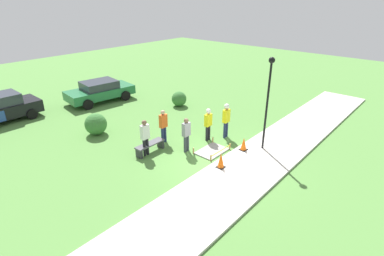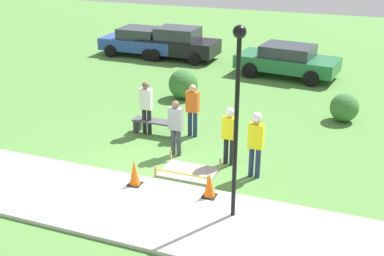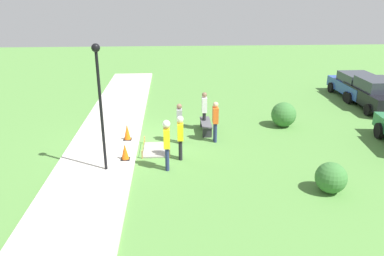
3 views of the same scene
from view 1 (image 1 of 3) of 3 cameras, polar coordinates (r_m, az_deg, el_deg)
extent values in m
plane|color=#51843D|center=(13.66, 4.45, -6.64)|extent=(60.00, 60.00, 0.00)
cube|color=#BCB7AD|center=(12.97, 9.54, -8.51)|extent=(28.00, 2.85, 0.10)
cube|color=gray|center=(14.56, 3.80, -4.40)|extent=(1.51, 1.05, 0.06)
cube|color=tan|center=(13.69, 3.61, -5.75)|extent=(0.05, 0.05, 0.33)
cube|color=tan|center=(14.78, 7.22, -3.51)|extent=(0.05, 0.05, 0.33)
cube|color=tan|center=(14.26, 0.27, -4.38)|extent=(0.05, 0.05, 0.33)
cube|color=tan|center=(15.31, 3.99, -2.32)|extent=(0.05, 0.05, 0.33)
cube|color=yellow|center=(14.18, 5.50, -4.30)|extent=(1.51, 0.00, 0.04)
cube|color=black|center=(13.17, 5.47, -7.39)|extent=(0.34, 0.34, 0.02)
cone|color=orange|center=(12.99, 5.53, -6.11)|extent=(0.29, 0.29, 0.66)
cube|color=black|center=(14.70, 9.74, -4.06)|extent=(0.34, 0.34, 0.02)
cone|color=orange|center=(14.56, 9.82, -2.96)|extent=(0.29, 0.29, 0.61)
cube|color=#2D2D33|center=(14.15, -10.02, -4.81)|extent=(0.12, 0.40, 0.43)
cube|color=#2D2D33|center=(14.91, -6.02, -2.95)|extent=(0.12, 0.40, 0.43)
cube|color=#4C4C51|center=(14.41, -8.02, -3.01)|extent=(1.55, 0.44, 0.06)
cylinder|color=navy|center=(15.81, 6.24, -0.41)|extent=(0.14, 0.14, 0.87)
cylinder|color=navy|center=(15.95, 6.61, -0.21)|extent=(0.14, 0.14, 0.87)
cube|color=yellow|center=(15.58, 6.56, 2.30)|extent=(0.40, 0.22, 0.69)
sphere|color=#A37A5B|center=(15.41, 6.64, 3.90)|extent=(0.24, 0.24, 0.24)
sphere|color=white|center=(15.39, 6.65, 4.13)|extent=(0.27, 0.27, 0.27)
cylinder|color=black|center=(15.46, 2.84, -1.03)|extent=(0.14, 0.14, 0.81)
cylinder|color=black|center=(15.59, 3.25, -0.82)|extent=(0.14, 0.14, 0.81)
cube|color=yellow|center=(15.23, 3.11, 1.53)|extent=(0.40, 0.22, 0.64)
sphere|color=tan|center=(15.07, 3.14, 3.03)|extent=(0.22, 0.22, 0.22)
sphere|color=white|center=(15.05, 3.15, 3.25)|extent=(0.25, 0.25, 0.25)
cylinder|color=navy|center=(15.26, -5.64, -1.38)|extent=(0.14, 0.14, 0.85)
cylinder|color=navy|center=(15.37, -5.15, -1.17)|extent=(0.14, 0.14, 0.85)
cube|color=#E55B1E|center=(15.00, -5.51, 1.36)|extent=(0.40, 0.22, 0.68)
sphere|color=tan|center=(14.83, -5.57, 2.98)|extent=(0.23, 0.23, 0.23)
cylinder|color=black|center=(14.17, -9.05, -3.68)|extent=(0.14, 0.14, 0.87)
cylinder|color=black|center=(14.27, -8.50, -3.43)|extent=(0.14, 0.14, 0.87)
cube|color=silver|center=(13.87, -8.97, -0.72)|extent=(0.40, 0.22, 0.69)
sphere|color=brown|center=(13.69, -9.10, 1.02)|extent=(0.23, 0.23, 0.23)
cylinder|color=#383D47|center=(14.33, -1.32, -3.08)|extent=(0.14, 0.14, 0.83)
cylinder|color=#383D47|center=(14.45, -0.84, -2.84)|extent=(0.14, 0.14, 0.83)
cube|color=gray|center=(14.06, -1.10, -0.25)|extent=(0.40, 0.22, 0.66)
sphere|color=brown|center=(13.89, -1.12, 1.41)|extent=(0.23, 0.23, 0.23)
cylinder|color=black|center=(14.24, 14.04, 3.76)|extent=(0.10, 0.10, 4.17)
sphere|color=black|center=(13.66, 14.97, 12.37)|extent=(0.28, 0.28, 0.28)
cube|color=black|center=(21.06, -32.50, 2.84)|extent=(4.16, 1.94, 0.72)
cylinder|color=black|center=(22.35, -29.97, 3.50)|extent=(0.61, 0.25, 0.60)
cylinder|color=black|center=(20.64, -28.18, 2.35)|extent=(0.61, 0.25, 0.60)
cube|color=#236B3D|center=(22.15, -17.08, 6.51)|extent=(4.74, 2.53, 0.60)
cube|color=#2D333D|center=(22.00, -17.26, 7.88)|extent=(2.46, 2.02, 0.51)
cylinder|color=black|center=(23.68, -15.01, 7.10)|extent=(0.71, 0.32, 0.68)
cylinder|color=black|center=(21.98, -12.56, 6.05)|extent=(0.71, 0.32, 0.68)
cylinder|color=black|center=(22.63, -21.29, 5.47)|extent=(0.71, 0.32, 0.68)
cylinder|color=black|center=(20.85, -19.22, 4.25)|extent=(0.71, 0.32, 0.68)
sphere|color=#387033|center=(20.30, -2.48, 5.57)|extent=(1.00, 1.00, 1.00)
sphere|color=#387033|center=(16.89, -17.85, 0.71)|extent=(1.17, 1.17, 1.17)
camera|label=2|loc=(14.96, 55.70, 11.22)|focal=45.00mm
camera|label=3|loc=(25.59, 23.84, 20.27)|focal=35.00mm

